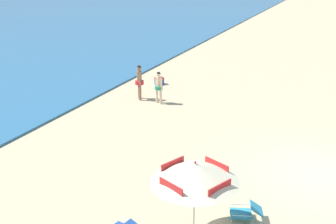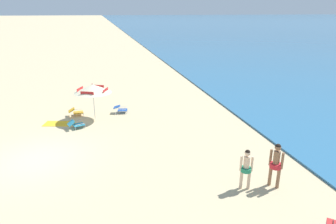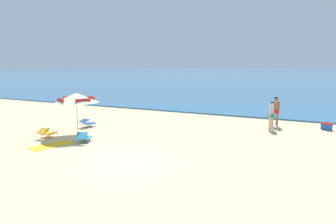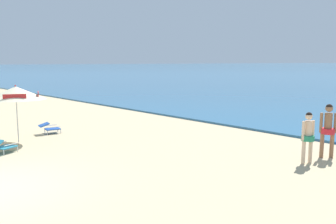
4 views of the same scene
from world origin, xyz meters
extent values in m
plane|color=tan|center=(0.00, 0.00, 0.00)|extent=(800.00, 800.00, 0.00)
cube|color=#2D668E|center=(0.00, 411.34, 0.05)|extent=(800.00, 800.00, 0.10)
cylinder|color=silver|center=(-4.83, 2.52, 1.10)|extent=(0.04, 0.04, 2.21)
cone|color=beige|center=(-4.83, 2.52, 1.96)|extent=(3.20, 3.20, 0.54)
cube|color=red|center=(-4.52, 3.27, 1.84)|extent=(0.75, 0.34, 0.28)
cube|color=red|center=(-5.58, 2.83, 1.84)|extent=(0.34, 0.75, 0.28)
cube|color=red|center=(-5.14, 1.77, 1.84)|extent=(0.75, 0.34, 0.28)
cube|color=red|center=(-4.08, 2.21, 1.84)|extent=(0.34, 0.75, 0.28)
sphere|color=red|center=(-4.83, 2.52, 2.24)|extent=(0.06, 0.06, 0.06)
cube|color=#1E4799|center=(-5.61, 4.29, 0.20)|extent=(0.62, 0.69, 0.04)
cube|color=#1E4799|center=(-5.68, 3.93, 0.42)|extent=(0.56, 0.50, 0.16)
cylinder|color=silver|center=(-5.80, 4.61, 0.09)|extent=(0.03, 0.03, 0.18)
cylinder|color=silver|center=(-5.31, 4.52, 0.09)|extent=(0.03, 0.03, 0.18)
cylinder|color=silver|center=(-5.90, 4.05, 0.09)|extent=(0.03, 0.03, 0.18)
cylinder|color=silver|center=(-5.42, 3.96, 0.09)|extent=(0.03, 0.03, 0.18)
cylinder|color=silver|center=(-5.88, 4.34, 0.32)|extent=(0.12, 0.53, 0.02)
cylinder|color=silver|center=(-5.33, 4.24, 0.32)|extent=(0.12, 0.53, 0.02)
cube|color=teal|center=(-3.52, 1.61, 0.20)|extent=(0.70, 0.75, 0.04)
cube|color=teal|center=(-3.37, 1.21, 0.39)|extent=(0.59, 0.52, 0.27)
cylinder|color=silver|center=(-3.85, 1.78, 0.09)|extent=(0.03, 0.03, 0.18)
cylinder|color=silver|center=(-3.39, 1.96, 0.09)|extent=(0.03, 0.03, 0.18)
cylinder|color=silver|center=(-3.65, 1.25, 0.09)|extent=(0.03, 0.03, 0.18)
cylinder|color=silver|center=(-3.19, 1.43, 0.09)|extent=(0.03, 0.03, 0.18)
cylinder|color=silver|center=(-3.78, 1.51, 0.32)|extent=(0.22, 0.51, 0.02)
cylinder|color=silver|center=(-3.26, 1.71, 0.32)|extent=(0.22, 0.51, 0.02)
cube|color=gold|center=(-5.76, 1.48, 0.20)|extent=(0.59, 0.66, 0.04)
cube|color=gold|center=(-5.71, 1.08, 0.40)|extent=(0.54, 0.44, 0.23)
cylinder|color=silver|center=(-6.03, 1.73, 0.09)|extent=(0.03, 0.03, 0.18)
cylinder|color=silver|center=(-5.55, 1.79, 0.09)|extent=(0.03, 0.03, 0.18)
cylinder|color=silver|center=(-5.97, 1.16, 0.09)|extent=(0.03, 0.03, 0.18)
cylinder|color=silver|center=(-5.48, 1.22, 0.09)|extent=(0.03, 0.03, 0.18)
cylinder|color=silver|center=(-6.04, 1.44, 0.32)|extent=(0.09, 0.54, 0.02)
cylinder|color=silver|center=(-5.48, 1.51, 0.32)|extent=(0.09, 0.54, 0.02)
cylinder|color=#8C6042|center=(4.51, 9.28, 0.44)|extent=(0.13, 0.13, 0.88)
cylinder|color=#8C6042|center=(4.26, 9.09, 0.44)|extent=(0.13, 0.13, 0.88)
cylinder|color=red|center=(4.38, 9.19, 0.90)|extent=(0.44, 0.44, 0.18)
cylinder|color=#8C6042|center=(4.38, 9.19, 1.19)|extent=(0.24, 0.24, 0.62)
cylinder|color=#8C6042|center=(4.56, 9.32, 1.17)|extent=(0.09, 0.09, 0.66)
cylinder|color=#8C6042|center=(4.21, 9.05, 1.17)|extent=(0.09, 0.09, 0.66)
sphere|color=#8C6042|center=(4.38, 9.19, 1.65)|extent=(0.24, 0.24, 0.24)
sphere|color=black|center=(4.38, 9.19, 1.68)|extent=(0.22, 0.22, 0.22)
cylinder|color=beige|center=(4.22, 7.91, 0.40)|extent=(0.12, 0.12, 0.79)
cylinder|color=beige|center=(4.31, 8.17, 0.40)|extent=(0.12, 0.12, 0.79)
cylinder|color=#23845B|center=(4.26, 8.04, 0.81)|extent=(0.40, 0.40, 0.17)
cylinder|color=beige|center=(4.26, 8.04, 1.07)|extent=(0.22, 0.22, 0.56)
cylinder|color=beige|center=(4.20, 7.85, 1.06)|extent=(0.09, 0.09, 0.60)
cylinder|color=beige|center=(4.33, 8.23, 1.06)|extent=(0.09, 0.09, 0.60)
sphere|color=beige|center=(4.26, 8.04, 1.50)|extent=(0.21, 0.21, 0.21)
sphere|color=black|center=(4.26, 8.04, 1.52)|extent=(0.20, 0.20, 0.20)
cube|color=#1E56A8|center=(7.13, 9.43, 0.16)|extent=(0.58, 0.57, 0.32)
cube|color=red|center=(7.13, 9.43, 0.36)|extent=(0.60, 0.59, 0.08)
cylinder|color=black|center=(7.13, 9.43, 0.42)|extent=(0.26, 0.24, 0.02)
cube|color=gold|center=(-4.47, 0.43, 0.01)|extent=(1.31, 1.96, 0.01)
camera|label=1|loc=(-13.44, -0.78, 7.08)|focal=44.89mm
camera|label=2|loc=(13.04, 2.99, 6.43)|focal=31.61mm
camera|label=3|loc=(5.48, -8.09, 3.52)|focal=29.12mm
camera|label=4|loc=(9.16, -2.38, 3.15)|focal=37.69mm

